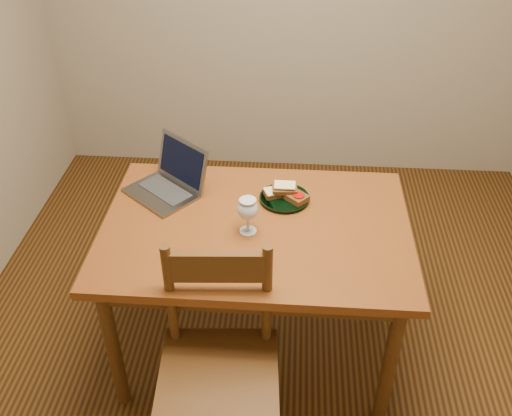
# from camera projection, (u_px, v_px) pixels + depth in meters

# --- Properties ---
(floor) EXTENTS (3.20, 3.20, 0.02)m
(floor) POSITION_uv_depth(u_px,v_px,m) (279.00, 329.00, 2.92)
(floor) COLOR black
(floor) RESTS_ON ground
(table) EXTENTS (1.30, 0.90, 0.74)m
(table) POSITION_uv_depth(u_px,v_px,m) (256.00, 241.00, 2.45)
(table) COLOR #502B0D
(table) RESTS_ON floor
(chair) EXTENTS (0.47, 0.45, 0.48)m
(chair) POSITION_uv_depth(u_px,v_px,m) (218.00, 359.00, 2.12)
(chair) COLOR #43250E
(chair) RESTS_ON floor
(plate) EXTENTS (0.22, 0.22, 0.02)m
(plate) POSITION_uv_depth(u_px,v_px,m) (284.00, 198.00, 2.54)
(plate) COLOR black
(plate) RESTS_ON table
(sandwich_cheese) EXTENTS (0.12, 0.10, 0.03)m
(sandwich_cheese) POSITION_uv_depth(u_px,v_px,m) (276.00, 192.00, 2.54)
(sandwich_cheese) COLOR #381E0C
(sandwich_cheese) RESTS_ON plate
(sandwich_tomato) EXTENTS (0.14, 0.14, 0.04)m
(sandwich_tomato) POSITION_uv_depth(u_px,v_px,m) (294.00, 195.00, 2.52)
(sandwich_tomato) COLOR #381E0C
(sandwich_tomato) RESTS_ON plate
(sandwich_top) EXTENTS (0.11, 0.07, 0.03)m
(sandwich_top) POSITION_uv_depth(u_px,v_px,m) (285.00, 188.00, 2.52)
(sandwich_top) COLOR #381E0C
(sandwich_top) RESTS_ON plate
(milk_glass) EXTENTS (0.09, 0.09, 0.16)m
(milk_glass) POSITION_uv_depth(u_px,v_px,m) (248.00, 216.00, 2.32)
(milk_glass) COLOR white
(milk_glass) RESTS_ON table
(laptop) EXTENTS (0.42, 0.41, 0.22)m
(laptop) POSITION_uv_depth(u_px,v_px,m) (171.00, 178.00, 2.59)
(laptop) COLOR slate
(laptop) RESTS_ON table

